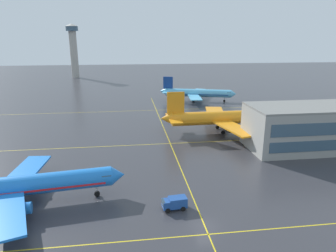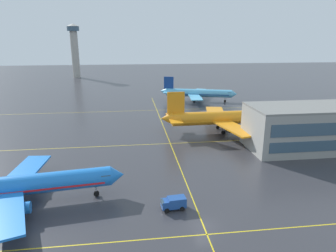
{
  "view_description": "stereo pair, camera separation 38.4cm",
  "coord_description": "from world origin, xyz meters",
  "px_view_note": "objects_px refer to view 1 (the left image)",
  "views": [
    {
      "loc": [
        -10.9,
        -38.83,
        27.74
      ],
      "look_at": [
        -0.85,
        36.35,
        5.54
      ],
      "focal_mm": 32.15,
      "sensor_mm": 36.0,
      "label": 1
    },
    {
      "loc": [
        -10.52,
        -38.88,
        27.74
      ],
      "look_at": [
        -0.85,
        36.35,
        5.54
      ],
      "focal_mm": 32.15,
      "sensor_mm": 36.0,
      "label": 2
    }
  ],
  "objects_px": {
    "airliner_second_row": "(226,118)",
    "airliner_third_row": "(197,93)",
    "airliner_front_gate": "(21,186)",
    "control_tower": "(73,47)",
    "service_truck_catering": "(174,203)"
  },
  "relations": [
    {
      "from": "airliner_third_row",
      "to": "airliner_front_gate",
      "type": "bearing_deg",
      "value": -120.63
    },
    {
      "from": "airliner_front_gate",
      "to": "control_tower",
      "type": "bearing_deg",
      "value": 96.06
    },
    {
      "from": "airliner_third_row",
      "to": "service_truck_catering",
      "type": "height_order",
      "value": "airliner_third_row"
    },
    {
      "from": "airliner_third_row",
      "to": "control_tower",
      "type": "relative_size",
      "value": 0.91
    },
    {
      "from": "control_tower",
      "to": "airliner_third_row",
      "type": "bearing_deg",
      "value": -54.53
    },
    {
      "from": "airliner_third_row",
      "to": "airliner_second_row",
      "type": "bearing_deg",
      "value": -92.11
    },
    {
      "from": "service_truck_catering",
      "to": "airliner_front_gate",
      "type": "bearing_deg",
      "value": 169.85
    },
    {
      "from": "airliner_front_gate",
      "to": "control_tower",
      "type": "xyz_separation_m",
      "value": [
        -19.14,
        180.41,
        18.15
      ]
    },
    {
      "from": "airliner_front_gate",
      "to": "airliner_third_row",
      "type": "bearing_deg",
      "value": 59.37
    },
    {
      "from": "airliner_third_row",
      "to": "service_truck_catering",
      "type": "bearing_deg",
      "value": -105.19
    },
    {
      "from": "airliner_front_gate",
      "to": "airliner_third_row",
      "type": "xyz_separation_m",
      "value": [
        49.65,
        83.84,
        0.02
      ]
    },
    {
      "from": "control_tower",
      "to": "airliner_second_row",
      "type": "bearing_deg",
      "value": -64.95
    },
    {
      "from": "airliner_second_row",
      "to": "airliner_third_row",
      "type": "relative_size",
      "value": 1.19
    },
    {
      "from": "airliner_front_gate",
      "to": "service_truck_catering",
      "type": "distance_m",
      "value": 26.17
    },
    {
      "from": "control_tower",
      "to": "airliner_front_gate",
      "type": "bearing_deg",
      "value": -83.94
    }
  ]
}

